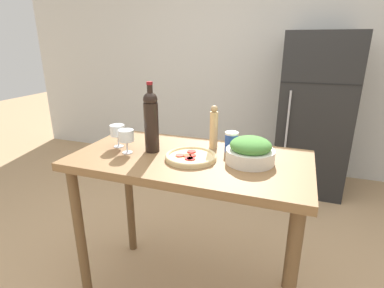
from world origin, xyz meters
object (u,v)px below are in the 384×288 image
(pepper_mill, at_px, (214,128))
(salad_bowl, at_px, (250,151))
(wine_bottle, at_px, (151,121))
(wine_glass_near, at_px, (126,137))
(salt_canister, at_px, (231,142))
(refrigerator, at_px, (314,114))
(wine_glass_far, at_px, (117,131))
(homemade_pizza, at_px, (191,157))

(pepper_mill, height_order, salad_bowl, pepper_mill)
(salad_bowl, bearing_deg, wine_bottle, -178.09)
(wine_bottle, relative_size, wine_glass_near, 2.94)
(salad_bowl, distance_m, salt_canister, 0.18)
(wine_glass_near, xyz_separation_m, salt_canister, (0.53, 0.21, -0.04))
(pepper_mill, xyz_separation_m, salad_bowl, (0.23, -0.15, -0.06))
(refrigerator, height_order, salad_bowl, refrigerator)
(wine_glass_near, height_order, wine_glass_far, same)
(pepper_mill, bearing_deg, wine_bottle, -151.35)
(wine_glass_near, relative_size, wine_glass_far, 1.00)
(wine_glass_far, relative_size, salad_bowl, 0.53)
(wine_glass_far, bearing_deg, refrigerator, 58.94)
(homemade_pizza, bearing_deg, wine_bottle, 170.40)
(pepper_mill, distance_m, homemade_pizza, 0.24)
(pepper_mill, height_order, homemade_pizza, pepper_mill)
(wine_glass_near, bearing_deg, wine_bottle, 30.41)
(salad_bowl, distance_m, homemade_pizza, 0.30)
(wine_glass_far, xyz_separation_m, salad_bowl, (0.76, 0.02, -0.03))
(wine_glass_far, bearing_deg, wine_bottle, -0.01)
(salad_bowl, height_order, homemade_pizza, salad_bowl)
(wine_glass_near, xyz_separation_m, pepper_mill, (0.42, 0.24, 0.03))
(wine_bottle, height_order, pepper_mill, wine_bottle)
(wine_glass_near, bearing_deg, homemade_pizza, 4.53)
(refrigerator, distance_m, homemade_pizza, 2.01)
(wine_bottle, height_order, wine_glass_near, wine_bottle)
(wine_glass_near, distance_m, pepper_mill, 0.48)
(homemade_pizza, distance_m, salt_canister, 0.25)
(wine_bottle, relative_size, salad_bowl, 1.57)
(pepper_mill, bearing_deg, salt_canister, -12.67)
(refrigerator, height_order, wine_glass_far, refrigerator)
(refrigerator, bearing_deg, pepper_mill, -109.36)
(refrigerator, height_order, homemade_pizza, refrigerator)
(refrigerator, bearing_deg, salt_canister, -105.78)
(wine_glass_far, distance_m, pepper_mill, 0.55)
(homemade_pizza, bearing_deg, salt_canister, 46.84)
(refrigerator, distance_m, pepper_mill, 1.81)
(salt_canister, bearing_deg, wine_glass_near, -158.34)
(salad_bowl, relative_size, homemade_pizza, 0.92)
(refrigerator, distance_m, wine_glass_far, 2.18)
(refrigerator, bearing_deg, wine_bottle, -115.83)
(wine_bottle, xyz_separation_m, wine_glass_near, (-0.12, -0.07, -0.08))
(refrigerator, xyz_separation_m, wine_bottle, (-0.90, -1.86, 0.30))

